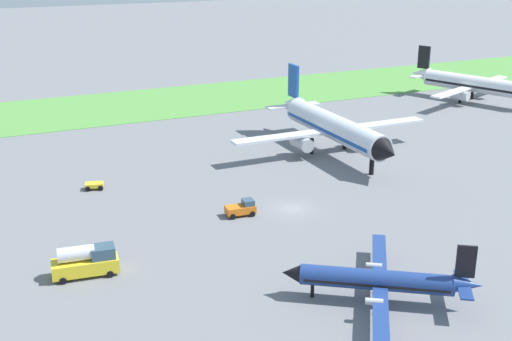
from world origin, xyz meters
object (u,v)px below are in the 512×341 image
at_px(airplane_foreground_turboprop, 380,280).
at_px(airplane_parked_jet_far, 472,84).
at_px(pushback_tug_near_gate, 242,208).
at_px(airplane_midfield_jet, 332,127).
at_px(baggage_cart_by_runway, 94,185).
at_px(fuel_truck_midfield, 86,261).

xyz_separation_m(airplane_foreground_turboprop, airplane_parked_jet_far, (64.94, 60.29, 1.43)).
xyz_separation_m(airplane_foreground_turboprop, pushback_tug_near_gate, (-3.26, 24.34, -1.42)).
bearing_deg(airplane_midfield_jet, pushback_tug_near_gate, -53.02).
height_order(airplane_parked_jet_far, baggage_cart_by_runway, airplane_parked_jet_far).
height_order(airplane_foreground_turboprop, fuel_truck_midfield, airplane_foreground_turboprop).
relative_size(pushback_tug_near_gate, fuel_truck_midfield, 0.56).
height_order(airplane_parked_jet_far, pushback_tug_near_gate, airplane_parked_jet_far).
height_order(airplane_foreground_turboprop, airplane_parked_jet_far, airplane_parked_jet_far).
distance_m(airplane_foreground_turboprop, pushback_tug_near_gate, 24.60).
height_order(airplane_foreground_turboprop, pushback_tug_near_gate, airplane_foreground_turboprop).
distance_m(pushback_tug_near_gate, baggage_cart_by_runway, 22.09).
bearing_deg(fuel_truck_midfield, baggage_cart_by_runway, 83.52).
bearing_deg(airplane_foreground_turboprop, airplane_midfield_jet, -81.28).
bearing_deg(airplane_parked_jet_far, pushback_tug_near_gate, -83.10).
bearing_deg(baggage_cart_by_runway, pushback_tug_near_gate, 145.34).
xyz_separation_m(airplane_midfield_jet, airplane_parked_jet_far, (45.10, 18.72, -0.54)).
distance_m(airplane_midfield_jet, airplane_foreground_turboprop, 46.10).
relative_size(pushback_tug_near_gate, baggage_cart_by_runway, 1.37).
bearing_deg(fuel_truck_midfield, pushback_tug_near_gate, 27.51).
xyz_separation_m(airplane_foreground_turboprop, baggage_cart_by_runway, (-17.79, 40.98, -1.77)).
xyz_separation_m(pushback_tug_near_gate, fuel_truck_midfield, (-20.29, -7.63, 0.67)).
bearing_deg(baggage_cart_by_runway, fuel_truck_midfield, 90.85).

